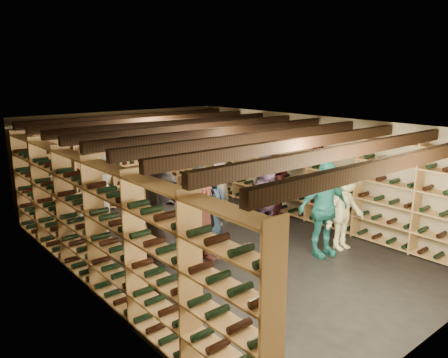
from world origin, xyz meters
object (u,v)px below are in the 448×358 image
object	(u,v)px
person_7	(221,185)
crate_stack_right	(161,228)
person_0	(162,231)
person_9	(102,205)
person_10	(198,192)
person_12	(266,184)
person_5	(201,220)
crate_stack_left	(142,223)
person_4	(323,209)
crate_loose	(199,222)
person_3	(345,209)
person_8	(283,189)
person_11	(268,194)
person_1	(205,210)
person_6	(209,205)

from	to	relation	value
person_7	crate_stack_right	bearing A→B (deg)	151.40
person_0	person_9	world-z (taller)	person_0
person_0	person_7	distance (m)	3.22
person_10	person_12	distance (m)	1.85
person_7	person_12	world-z (taller)	person_7
person_0	person_5	world-z (taller)	person_0
crate_stack_left	person_12	bearing A→B (deg)	-8.76
person_7	person_4	bearing A→B (deg)	-107.20
crate_loose	person_9	xyz separation A→B (m)	(-2.24, 0.00, 0.84)
crate_stack_left	person_10	size ratio (longest dim) A/B	0.42
person_5	person_10	size ratio (longest dim) A/B	0.97
person_9	person_12	distance (m)	4.01
person_3	person_4	distance (m)	0.56
person_7	person_10	distance (m)	0.62
person_4	person_8	bearing A→B (deg)	77.68
crate_stack_left	person_12	distance (m)	3.18
person_5	person_12	bearing A→B (deg)	18.25
person_0	person_5	size ratio (longest dim) A/B	1.19
person_10	person_5	bearing A→B (deg)	-103.66
crate_stack_left	person_11	distance (m)	2.80
person_0	person_11	bearing A→B (deg)	18.18
person_7	person_1	bearing A→B (deg)	-163.56
person_4	person_7	bearing A→B (deg)	110.39
person_6	person_12	distance (m)	2.14
person_5	person_11	size ratio (longest dim) A/B	1.07
person_1	person_9	distance (m)	1.93
person_1	person_11	distance (m)	1.93
person_10	person_11	xyz separation A→B (m)	(1.27, -0.87, -0.07)
person_4	person_10	size ratio (longest dim) A/B	1.11
crate_loose	person_4	world-z (taller)	person_4
person_8	person_12	xyz separation A→B (m)	(0.02, 0.55, 0.01)
person_3	person_10	distance (m)	3.10
person_4	person_7	distance (m)	2.62
person_3	person_10	size ratio (longest dim) A/B	0.98
person_0	person_4	world-z (taller)	person_0
crate_loose	person_11	size ratio (longest dim) A/B	0.34
crate_stack_left	person_9	bearing A→B (deg)	-171.62
crate_stack_right	person_9	size ratio (longest dim) A/B	0.30
crate_stack_left	person_3	bearing A→B (deg)	-47.57
person_9	person_12	size ratio (longest dim) A/B	1.22
person_10	person_1	bearing A→B (deg)	-99.01
person_7	person_12	distance (m)	1.24
person_10	crate_stack_right	bearing A→B (deg)	-163.75
crate_stack_right	person_4	world-z (taller)	person_4
crate_loose	person_10	bearing A→B (deg)	-132.12
person_3	person_4	size ratio (longest dim) A/B	0.89
person_3	person_7	xyz separation A→B (m)	(-0.82, 2.69, 0.09)
crate_stack_right	crate_loose	size ratio (longest dim) A/B	1.13
person_0	person_5	bearing A→B (deg)	21.54
person_11	person_6	bearing A→B (deg)	177.14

